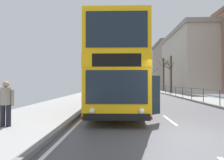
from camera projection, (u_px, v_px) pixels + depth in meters
name	position (u px, v px, depth m)	size (l,w,h in m)	color
ground	(171.00, 138.00, 5.03)	(15.80, 140.00, 0.20)	#4E4E53
double_decker_bus_main	(116.00, 72.00, 11.46)	(3.46, 11.06, 4.54)	#F4B20F
pedestrian_railing_far_kerb	(197.00, 92.00, 14.65)	(0.05, 20.26, 1.07)	#2D3338
pedestrian_companion	(6.00, 101.00, 5.92)	(0.55, 0.40, 1.59)	black
bare_tree_far_00	(151.00, 76.00, 40.92)	(3.10, 2.65, 6.33)	#423328
bare_tree_far_01	(171.00, 73.00, 27.59)	(1.83, 2.14, 5.90)	#4C3D2D
bare_tree_far_02	(164.00, 73.00, 34.01)	(2.67, 2.60, 6.52)	#4C3D2D
background_building_01	(180.00, 66.00, 48.35)	(14.12, 12.46, 12.97)	gray
background_building_02	(206.00, 62.00, 32.47)	(13.78, 15.69, 11.39)	#B2A899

